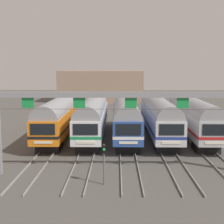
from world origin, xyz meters
The scene contains 10 objects.
ground_plane centered at (0.00, 0.00, 0.00)m, with size 160.00×160.00×0.00m, color #4C4944.
track_bed centered at (0.00, 17.00, 0.07)m, with size 17.17×70.00×0.15m.
commuter_train_orange centered at (-7.83, 0.00, 2.69)m, with size 2.88×18.06×5.05m.
commuter_train_white centered at (-3.92, 0.00, 2.69)m, with size 2.88×18.06×5.05m.
commuter_train_blue centered at (0.00, 0.00, 2.69)m, with size 2.88×18.06×5.05m.
commuter_train_silver centered at (3.92, 0.00, 2.69)m, with size 2.88×18.06×5.05m.
commuter_train_stainless centered at (7.83, 0.00, 2.69)m, with size 2.88×18.06×5.05m.
catenary_gantry centered at (0.00, -13.50, 5.23)m, with size 20.90×0.44×6.97m.
yard_signal_mast centered at (-1.96, -15.67, 2.06)m, with size 0.28×0.35×2.95m.
maintenance_building centered at (-4.93, 40.77, 3.73)m, with size 19.97×10.00×7.46m, color gray.
Camera 1 is at (-1.06, -37.66, 8.31)m, focal length 51.52 mm.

